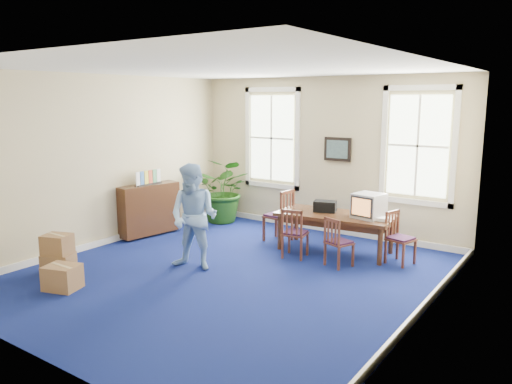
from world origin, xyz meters
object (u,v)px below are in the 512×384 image
Objects in this scene: crt_tv at (369,206)px; cardboard_boxes at (69,254)px; man at (194,217)px; conference_table at (335,233)px; potted_plant at (224,190)px; credenza at (149,211)px; chair_near_left at (295,233)px.

crt_tv reaches higher than cardboard_boxes.
man reaches higher than cardboard_boxes.
conference_table is 1.41× the size of potted_plant.
crt_tv is 3.04m from man.
crt_tv reaches higher than credenza.
man is at bearing 43.54° from chair_near_left.
cardboard_boxes is (0.71, -2.37, -0.16)m from credenza.
conference_table is 4.56m from cardboard_boxes.
man is (-1.04, -1.46, 0.42)m from chair_near_left.
man is 1.35× the size of credenza.
cardboard_boxes is (-2.46, -2.83, -0.10)m from chair_near_left.
crt_tv is 0.35× the size of potted_plant.
man is 1.19× the size of potted_plant.
chair_near_left is at bearing -126.70° from conference_table.
credenza is at bearing -153.20° from crt_tv.
potted_plant reaches higher than conference_table.
cardboard_boxes is at bearing -134.99° from conference_table.
chair_near_left is 0.74× the size of cardboard_boxes.
conference_table is 0.83m from chair_near_left.
cardboard_boxes is at bearing -123.58° from crt_tv.
chair_near_left is (-1.03, -0.75, -0.48)m from crt_tv.
crt_tv is at bearing -1.33° from conference_table.
credenza is at bearing -2.82° from chair_near_left.
potted_plant is at bearing 106.74° from man.
man is 2.38m from credenza.
crt_tv is 0.43× the size of cardboard_boxes.
man is (-1.46, -2.17, 0.52)m from conference_table.
chair_near_left is at bearing 48.93° from cardboard_boxes.
chair_near_left is 3.20m from credenza.
credenza reaches higher than conference_table.
man reaches higher than crt_tv.
man reaches higher than chair_near_left.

